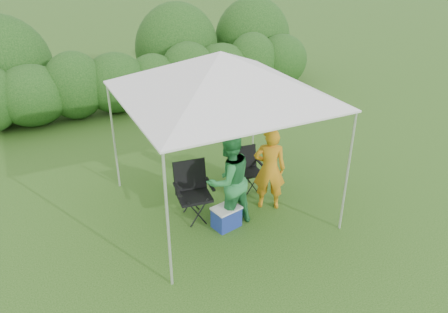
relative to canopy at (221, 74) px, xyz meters
name	(u,v)px	position (x,y,z in m)	size (l,w,h in m)	color
ground	(234,220)	(0.00, -0.50, -2.46)	(70.00, 70.00, 0.00)	#36611E
hedge	(139,80)	(0.13, 5.50, -1.64)	(11.15, 1.53, 1.80)	#245019
canopy	(221,74)	(0.00, 0.00, 0.00)	(3.10, 3.10, 2.83)	silver
chair_right	(247,166)	(0.74, 0.38, -2.00)	(0.55, 0.50, 0.82)	black
chair_left	(192,187)	(-0.57, -0.06, -1.89)	(0.68, 0.63, 1.00)	black
man	(269,169)	(0.75, -0.39, -1.69)	(0.56, 0.37, 1.55)	orange
woman	(229,180)	(-0.11, -0.53, -1.62)	(0.82, 0.64, 1.69)	#2B8444
cooler	(226,217)	(-0.20, -0.62, -2.27)	(0.52, 0.42, 0.38)	navy
bottle	(231,201)	(-0.14, -0.66, -1.95)	(0.07, 0.07, 0.26)	#592D0C
lawn_toy	(303,114)	(3.79, 2.84, -2.34)	(0.53, 0.44, 0.26)	yellow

